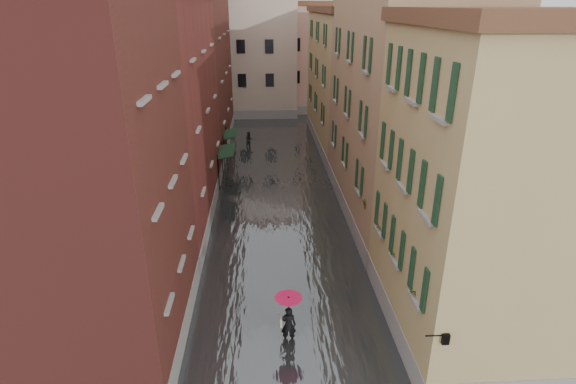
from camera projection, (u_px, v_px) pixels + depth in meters
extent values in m
plane|color=slate|center=(287.00, 303.00, 19.67)|extent=(120.00, 120.00, 0.00)
cube|color=#3F4345|center=(277.00, 189.00, 31.61)|extent=(10.00, 60.00, 0.20)
cube|color=maroon|center=(80.00, 186.00, 14.95)|extent=(6.00, 8.00, 13.00)
cube|color=maroon|center=(153.00, 117.00, 25.18)|extent=(6.00, 14.00, 12.50)
cube|color=maroon|center=(190.00, 68.00, 38.70)|extent=(6.00, 16.00, 14.00)
cube|color=tan|center=(485.00, 197.00, 15.98)|extent=(6.00, 8.00, 11.50)
cube|color=#A18161|center=(399.00, 109.00, 25.83)|extent=(6.00, 14.00, 13.00)
cube|color=tan|center=(350.00, 82.00, 39.93)|extent=(6.00, 16.00, 11.50)
cube|color=#C3B09B|center=(243.00, 57.00, 52.01)|extent=(12.00, 9.00, 13.00)
cube|color=#CB9A8F|center=(318.00, 59.00, 54.52)|extent=(10.00, 9.00, 12.00)
cube|color=#17341E|center=(227.00, 151.00, 31.62)|extent=(1.09, 3.29, 0.31)
cylinder|color=black|center=(219.00, 174.00, 30.52)|extent=(0.06, 0.06, 2.80)
cylinder|color=black|center=(222.00, 159.00, 33.55)|extent=(0.06, 0.06, 2.80)
cube|color=#17341E|center=(231.00, 133.00, 35.91)|extent=(1.09, 2.89, 0.31)
cylinder|color=black|center=(224.00, 153.00, 35.00)|extent=(0.06, 0.06, 2.80)
cylinder|color=black|center=(226.00, 142.00, 37.66)|extent=(0.06, 0.06, 2.80)
cylinder|color=black|center=(435.00, 336.00, 13.16)|extent=(0.60, 0.05, 0.05)
cube|color=black|center=(445.00, 338.00, 13.22)|extent=(0.22, 0.22, 0.35)
cube|color=beige|center=(445.00, 338.00, 13.22)|extent=(0.14, 0.14, 0.24)
cube|color=#9B4132|center=(417.00, 296.00, 14.88)|extent=(0.22, 0.85, 0.18)
imported|color=#265926|center=(419.00, 285.00, 14.72)|extent=(0.59, 0.51, 0.66)
cube|color=#9B4132|center=(397.00, 258.00, 17.11)|extent=(0.22, 0.85, 0.18)
imported|color=#265926|center=(398.00, 248.00, 16.94)|extent=(0.59, 0.51, 0.66)
cube|color=#9B4132|center=(382.00, 231.00, 19.17)|extent=(0.22, 0.85, 0.18)
imported|color=#265926|center=(383.00, 222.00, 19.00)|extent=(0.59, 0.51, 0.66)
cube|color=#9B4132|center=(368.00, 204.00, 21.70)|extent=(0.22, 0.85, 0.18)
imported|color=#265926|center=(368.00, 196.00, 21.53)|extent=(0.59, 0.51, 0.66)
cube|color=#9B4132|center=(360.00, 190.00, 23.39)|extent=(0.22, 0.85, 0.18)
imported|color=#265926|center=(360.00, 182.00, 23.23)|extent=(0.59, 0.51, 0.66)
imported|color=black|center=(288.00, 325.00, 17.07)|extent=(0.60, 0.41, 1.61)
cube|color=#B8AF99|center=(281.00, 321.00, 17.05)|extent=(0.08, 0.30, 0.38)
cylinder|color=black|center=(288.00, 313.00, 16.86)|extent=(0.02, 0.02, 1.00)
cone|color=#D60E46|center=(288.00, 301.00, 16.64)|extent=(1.07, 1.07, 0.28)
imported|color=black|center=(249.00, 140.00, 40.51)|extent=(0.93, 0.84, 1.56)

